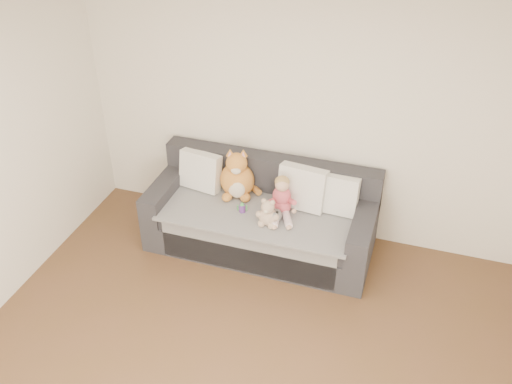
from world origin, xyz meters
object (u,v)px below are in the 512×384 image
toddler (282,199)px  teddy_bear (268,215)px  sippy_cup (242,207)px  sofa (262,219)px  plush_cat (237,178)px

toddler → teddy_bear: toddler is taller
teddy_bear → sippy_cup: size_ratio=2.56×
sofa → sippy_cup: 0.31m
sofa → teddy_bear: sofa is taller
toddler → plush_cat: plush_cat is taller
toddler → sippy_cup: size_ratio=3.68×
sippy_cup → teddy_bear: bearing=-21.2°
sofa → plush_cat: bearing=159.4°
plush_cat → teddy_bear: plush_cat is taller
plush_cat → sippy_cup: size_ratio=4.80×
teddy_bear → sippy_cup: teddy_bear is taller
toddler → teddy_bear: 0.23m
sippy_cup → plush_cat: bearing=117.8°
toddler → teddy_bear: bearing=-126.0°
sofa → sippy_cup: sofa is taller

